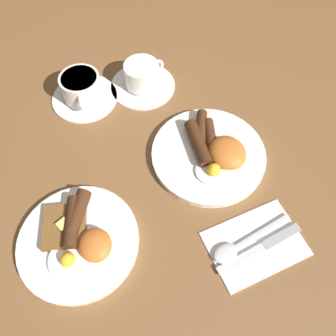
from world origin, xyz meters
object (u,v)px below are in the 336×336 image
at_px(knife, 264,246).
at_px(spoon, 234,248).
at_px(breakfast_plate_near, 211,152).
at_px(teacup_near, 143,78).
at_px(breakfast_plate_far, 78,238).
at_px(teacup_far, 82,90).

distance_m(knife, spoon, 0.06).
height_order(breakfast_plate_near, teacup_near, teacup_near).
height_order(breakfast_plate_near, knife, breakfast_plate_near).
height_order(breakfast_plate_far, teacup_far, teacup_far).
bearing_deg(breakfast_plate_near, knife, 178.97).
bearing_deg(teacup_far, breakfast_plate_far, 161.51).
height_order(teacup_far, knife, teacup_far).
bearing_deg(spoon, knife, 154.93).
height_order(breakfast_plate_far, teacup_near, teacup_near).
bearing_deg(breakfast_plate_near, teacup_far, 36.07).
height_order(teacup_near, teacup_far, teacup_far).
height_order(teacup_near, knife, teacup_near).
relative_size(breakfast_plate_near, breakfast_plate_far, 1.09).
height_order(teacup_near, spoon, teacup_near).
xyz_separation_m(breakfast_plate_near, teacup_far, (0.27, 0.20, 0.01)).
distance_m(breakfast_plate_near, breakfast_plate_far, 0.32).
height_order(knife, spoon, spoon).
bearing_deg(teacup_near, breakfast_plate_far, 141.04).
xyz_separation_m(knife, spoon, (0.02, 0.05, 0.00)).
xyz_separation_m(breakfast_plate_near, knife, (-0.22, 0.00, -0.01)).
bearing_deg(spoon, teacup_near, -96.47).
bearing_deg(breakfast_plate_far, knife, -116.33).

